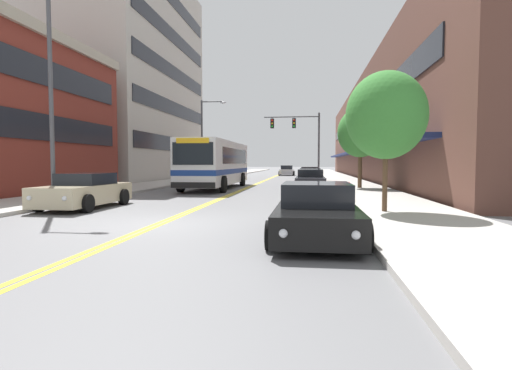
{
  "coord_description": "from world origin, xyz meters",
  "views": [
    {
      "loc": [
        4.21,
        -10.86,
        1.75
      ],
      "look_at": [
        -0.23,
        23.16,
        -0.16
      ],
      "focal_mm": 28.0,
      "sensor_mm": 36.0,
      "label": 1
    }
  ],
  "objects_px": {
    "car_slate_blue_parked_left_near": "(230,174)",
    "traffic_signal_mast": "(300,133)",
    "car_red_parked_right_far": "(309,174)",
    "car_navy_parked_right_end": "(310,178)",
    "street_tree_right_mid": "(360,133)",
    "city_bus": "(217,162)",
    "car_beige_parked_left_mid": "(85,192)",
    "street_lamp_left_far": "(206,133)",
    "car_charcoal_parked_right_mid": "(310,181)",
    "fire_hydrant": "(348,191)",
    "street_tree_right_near": "(386,115)",
    "car_black_parked_right_foreground": "(316,213)",
    "street_lamp_left_near": "(55,68)",
    "car_silver_moving_lead": "(287,171)"
  },
  "relations": [
    {
      "from": "car_slate_blue_parked_left_near",
      "to": "traffic_signal_mast",
      "type": "xyz_separation_m",
      "value": [
        7.83,
        -5.65,
        4.02
      ]
    },
    {
      "from": "car_red_parked_right_far",
      "to": "car_navy_parked_right_end",
      "type": "bearing_deg",
      "value": -89.87
    },
    {
      "from": "car_navy_parked_right_end",
      "to": "street_tree_right_mid",
      "type": "bearing_deg",
      "value": -57.27
    },
    {
      "from": "city_bus",
      "to": "car_beige_parked_left_mid",
      "type": "bearing_deg",
      "value": -100.84
    },
    {
      "from": "car_slate_blue_parked_left_near",
      "to": "car_beige_parked_left_mid",
      "type": "bearing_deg",
      "value": -89.95
    },
    {
      "from": "street_lamp_left_far",
      "to": "street_tree_right_mid",
      "type": "height_order",
      "value": "street_lamp_left_far"
    },
    {
      "from": "car_beige_parked_left_mid",
      "to": "street_lamp_left_far",
      "type": "height_order",
      "value": "street_lamp_left_far"
    },
    {
      "from": "city_bus",
      "to": "street_lamp_left_far",
      "type": "relative_size",
      "value": 1.53
    },
    {
      "from": "car_charcoal_parked_right_mid",
      "to": "street_tree_right_mid",
      "type": "bearing_deg",
      "value": 27.73
    },
    {
      "from": "car_navy_parked_right_end",
      "to": "fire_hydrant",
      "type": "relative_size",
      "value": 5.43
    },
    {
      "from": "car_charcoal_parked_right_mid",
      "to": "traffic_signal_mast",
      "type": "relative_size",
      "value": 0.68
    },
    {
      "from": "traffic_signal_mast",
      "to": "street_tree_right_near",
      "type": "bearing_deg",
      "value": -82.3
    },
    {
      "from": "car_slate_blue_parked_left_near",
      "to": "fire_hydrant",
      "type": "bearing_deg",
      "value": -68.5
    },
    {
      "from": "city_bus",
      "to": "car_black_parked_right_foreground",
      "type": "height_order",
      "value": "city_bus"
    },
    {
      "from": "city_bus",
      "to": "car_slate_blue_parked_left_near",
      "type": "height_order",
      "value": "city_bus"
    },
    {
      "from": "traffic_signal_mast",
      "to": "street_lamp_left_near",
      "type": "relative_size",
      "value": 0.71
    },
    {
      "from": "car_slate_blue_parked_left_near",
      "to": "car_black_parked_right_foreground",
      "type": "relative_size",
      "value": 1.02
    },
    {
      "from": "street_tree_right_mid",
      "to": "car_slate_blue_parked_left_near",
      "type": "bearing_deg",
      "value": 124.24
    },
    {
      "from": "car_beige_parked_left_mid",
      "to": "traffic_signal_mast",
      "type": "relative_size",
      "value": 0.71
    },
    {
      "from": "car_navy_parked_right_end",
      "to": "city_bus",
      "type": "bearing_deg",
      "value": -145.34
    },
    {
      "from": "car_navy_parked_right_end",
      "to": "street_lamp_left_far",
      "type": "xyz_separation_m",
      "value": [
        -9.33,
        3.99,
        3.81
      ]
    },
    {
      "from": "car_charcoal_parked_right_mid",
      "to": "car_beige_parked_left_mid",
      "type": "bearing_deg",
      "value": -130.52
    },
    {
      "from": "car_beige_parked_left_mid",
      "to": "street_lamp_left_far",
      "type": "xyz_separation_m",
      "value": [
        -0.59,
        20.75,
        3.79
      ]
    },
    {
      "from": "traffic_signal_mast",
      "to": "street_tree_right_near",
      "type": "distance_m",
      "value": 24.75
    },
    {
      "from": "traffic_signal_mast",
      "to": "street_tree_right_mid",
      "type": "xyz_separation_m",
      "value": [
        4.09,
        -11.85,
        -0.88
      ]
    },
    {
      "from": "car_black_parked_right_foreground",
      "to": "car_red_parked_right_far",
      "type": "bearing_deg",
      "value": 90.11
    },
    {
      "from": "street_lamp_left_near",
      "to": "street_tree_right_mid",
      "type": "height_order",
      "value": "street_lamp_left_near"
    },
    {
      "from": "car_black_parked_right_foreground",
      "to": "street_lamp_left_near",
      "type": "relative_size",
      "value": 0.51
    },
    {
      "from": "car_silver_moving_lead",
      "to": "fire_hydrant",
      "type": "distance_m",
      "value": 38.26
    },
    {
      "from": "car_silver_moving_lead",
      "to": "street_tree_right_near",
      "type": "distance_m",
      "value": 42.31
    },
    {
      "from": "street_lamp_left_near",
      "to": "car_navy_parked_right_end",
      "type": "bearing_deg",
      "value": 61.3
    },
    {
      "from": "city_bus",
      "to": "fire_hydrant",
      "type": "height_order",
      "value": "city_bus"
    },
    {
      "from": "car_beige_parked_left_mid",
      "to": "traffic_signal_mast",
      "type": "xyz_separation_m",
      "value": [
        7.8,
        23.72,
        3.93
      ]
    },
    {
      "from": "fire_hydrant",
      "to": "car_red_parked_right_far",
      "type": "bearing_deg",
      "value": 94.05
    },
    {
      "from": "street_lamp_left_near",
      "to": "street_tree_right_mid",
      "type": "relative_size",
      "value": 1.77
    },
    {
      "from": "street_lamp_left_far",
      "to": "street_tree_right_near",
      "type": "height_order",
      "value": "street_lamp_left_far"
    },
    {
      "from": "street_tree_right_mid",
      "to": "street_lamp_left_far",
      "type": "bearing_deg",
      "value": 144.57
    },
    {
      "from": "car_beige_parked_left_mid",
      "to": "car_silver_moving_lead",
      "type": "xyz_separation_m",
      "value": [
        5.65,
        41.1,
        -0.0
      ]
    },
    {
      "from": "car_beige_parked_left_mid",
      "to": "car_black_parked_right_foreground",
      "type": "distance_m",
      "value": 10.17
    },
    {
      "from": "city_bus",
      "to": "car_silver_moving_lead",
      "type": "distance_m",
      "value": 28.96
    },
    {
      "from": "street_lamp_left_near",
      "to": "street_tree_right_near",
      "type": "xyz_separation_m",
      "value": [
        11.84,
        -0.23,
        -1.96
      ]
    },
    {
      "from": "street_lamp_left_far",
      "to": "car_beige_parked_left_mid",
      "type": "bearing_deg",
      "value": -88.37
    },
    {
      "from": "car_red_parked_right_far",
      "to": "fire_hydrant",
      "type": "bearing_deg",
      "value": -85.95
    },
    {
      "from": "car_navy_parked_right_end",
      "to": "car_silver_moving_lead",
      "type": "bearing_deg",
      "value": 97.25
    },
    {
      "from": "street_tree_right_mid",
      "to": "fire_hydrant",
      "type": "xyz_separation_m",
      "value": [
        -1.57,
        -8.75,
        -3.15
      ]
    },
    {
      "from": "car_slate_blue_parked_left_near",
      "to": "car_charcoal_parked_right_mid",
      "type": "bearing_deg",
      "value": -65.47
    },
    {
      "from": "car_beige_parked_left_mid",
      "to": "street_tree_right_mid",
      "type": "height_order",
      "value": "street_tree_right_mid"
    },
    {
      "from": "car_silver_moving_lead",
      "to": "street_lamp_left_far",
      "type": "xyz_separation_m",
      "value": [
        -6.24,
        -20.35,
        3.79
      ]
    },
    {
      "from": "car_slate_blue_parked_left_near",
      "to": "car_black_parked_right_foreground",
      "type": "xyz_separation_m",
      "value": [
        8.81,
        -34.5,
        0.04
      ]
    },
    {
      "from": "car_navy_parked_right_end",
      "to": "street_lamp_left_far",
      "type": "height_order",
      "value": "street_lamp_left_far"
    }
  ]
}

